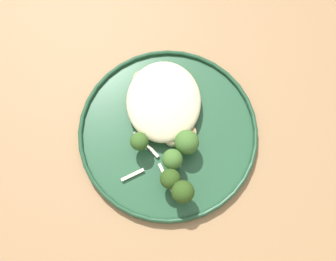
# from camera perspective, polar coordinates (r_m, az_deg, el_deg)

# --- Properties ---
(ground) EXTENTS (6.00, 6.00, 0.00)m
(ground) POSITION_cam_1_polar(r_m,az_deg,el_deg) (1.44, 0.85, -10.65)
(ground) COLOR #665B51
(wooden_dining_table) EXTENTS (1.40, 1.00, 0.74)m
(wooden_dining_table) POSITION_cam_1_polar(r_m,az_deg,el_deg) (0.79, 1.53, -5.20)
(wooden_dining_table) COLOR #9E754C
(wooden_dining_table) RESTS_ON ground
(dinner_plate) EXTENTS (0.29, 0.29, 0.02)m
(dinner_plate) POSITION_cam_1_polar(r_m,az_deg,el_deg) (0.71, 0.00, -0.27)
(dinner_plate) COLOR #235133
(dinner_plate) RESTS_ON wooden_dining_table
(noodle_bed) EXTENTS (0.14, 0.12, 0.04)m
(noodle_bed) POSITION_cam_1_polar(r_m,az_deg,el_deg) (0.71, -0.57, 3.81)
(noodle_bed) COLOR beige
(noodle_bed) RESTS_ON dinner_plate
(seared_scallop_half_hidden) EXTENTS (0.03, 0.03, 0.02)m
(seared_scallop_half_hidden) POSITION_cam_1_polar(r_m,az_deg,el_deg) (0.69, 0.65, -0.79)
(seared_scallop_half_hidden) COLOR beige
(seared_scallop_half_hidden) RESTS_ON dinner_plate
(seared_scallop_center_golden) EXTENTS (0.02, 0.02, 0.01)m
(seared_scallop_center_golden) POSITION_cam_1_polar(r_m,az_deg,el_deg) (0.71, 1.31, 1.74)
(seared_scallop_center_golden) COLOR #DBB77A
(seared_scallop_center_golden) RESTS_ON dinner_plate
(seared_scallop_left_edge) EXTENTS (0.02, 0.02, 0.01)m
(seared_scallop_left_edge) POSITION_cam_1_polar(r_m,az_deg,el_deg) (0.71, -0.06, 3.25)
(seared_scallop_left_edge) COLOR beige
(seared_scallop_left_edge) RESTS_ON dinner_plate
(seared_scallop_right_edge) EXTENTS (0.03, 0.03, 0.02)m
(seared_scallop_right_edge) POSITION_cam_1_polar(r_m,az_deg,el_deg) (0.73, -3.48, 6.64)
(seared_scallop_right_edge) COLOR beige
(seared_scallop_right_edge) RESTS_ON dinner_plate
(seared_scallop_tiny_bay) EXTENTS (0.02, 0.02, 0.02)m
(seared_scallop_tiny_bay) POSITION_cam_1_polar(r_m,az_deg,el_deg) (0.71, -2.23, 2.97)
(seared_scallop_tiny_bay) COLOR #E5C689
(seared_scallop_tiny_bay) RESTS_ON dinner_plate
(seared_scallop_tilted_round) EXTENTS (0.03, 0.03, 0.01)m
(seared_scallop_tilted_round) POSITION_cam_1_polar(r_m,az_deg,el_deg) (0.70, 2.60, -0.34)
(seared_scallop_tilted_round) COLOR #DBB77A
(seared_scallop_tilted_round) RESTS_ON dinner_plate
(broccoli_floret_split_head) EXTENTS (0.03, 0.03, 0.05)m
(broccoli_floret_split_head) POSITION_cam_1_polar(r_m,az_deg,el_deg) (0.67, 0.57, -3.81)
(broccoli_floret_split_head) COLOR #89A356
(broccoli_floret_split_head) RESTS_ON dinner_plate
(broccoli_floret_right_tilted) EXTENTS (0.04, 0.04, 0.05)m
(broccoli_floret_right_tilted) POSITION_cam_1_polar(r_m,az_deg,el_deg) (0.67, 2.45, -1.57)
(broccoli_floret_right_tilted) COLOR #89A356
(broccoli_floret_right_tilted) RESTS_ON dinner_plate
(broccoli_floret_small_sprig) EXTENTS (0.03, 0.03, 0.05)m
(broccoli_floret_small_sprig) POSITION_cam_1_polar(r_m,az_deg,el_deg) (0.67, -3.74, -1.45)
(broccoli_floret_small_sprig) COLOR #7A994C
(broccoli_floret_small_sprig) RESTS_ON dinner_plate
(broccoli_floret_left_leaning) EXTENTS (0.03, 0.03, 0.05)m
(broccoli_floret_left_leaning) POSITION_cam_1_polar(r_m,az_deg,el_deg) (0.66, 0.29, -6.33)
(broccoli_floret_left_leaning) COLOR #7A994C
(broccoli_floret_left_leaning) RESTS_ON dinner_plate
(broccoli_floret_rear_charred) EXTENTS (0.03, 0.03, 0.06)m
(broccoli_floret_rear_charred) POSITION_cam_1_polar(r_m,az_deg,el_deg) (0.65, 2.00, -7.99)
(broccoli_floret_rear_charred) COLOR #7A994C
(broccoli_floret_rear_charred) RESTS_ON dinner_plate
(onion_sliver_long_sliver) EXTENTS (0.04, 0.04, 0.00)m
(onion_sliver_long_sliver) POSITION_cam_1_polar(r_m,az_deg,el_deg) (0.70, -2.84, -1.83)
(onion_sliver_long_sliver) COLOR silver
(onion_sliver_long_sliver) RESTS_ON dinner_plate
(onion_sliver_curled_piece) EXTENTS (0.05, 0.03, 0.00)m
(onion_sliver_curled_piece) POSITION_cam_1_polar(r_m,az_deg,el_deg) (0.69, -0.15, -6.42)
(onion_sliver_curled_piece) COLOR silver
(onion_sliver_curled_piece) RESTS_ON dinner_plate
(onion_sliver_pale_crescent) EXTENTS (0.02, 0.04, 0.00)m
(onion_sliver_pale_crescent) POSITION_cam_1_polar(r_m,az_deg,el_deg) (0.69, -4.62, -5.76)
(onion_sliver_pale_crescent) COLOR silver
(onion_sliver_pale_crescent) RESTS_ON dinner_plate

